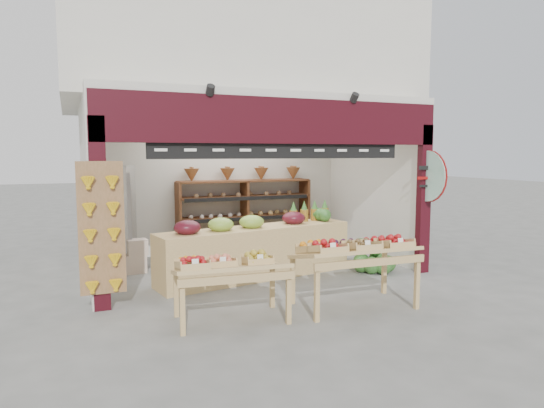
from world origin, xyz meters
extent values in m
plane|color=slate|center=(0.00, 0.00, 0.00)|extent=(60.00, 60.00, 0.00)
cube|color=beige|center=(0.00, 2.29, 1.50)|extent=(5.76, 0.18, 3.00)
cube|color=beige|center=(-2.79, 0.60, 1.50)|extent=(0.18, 3.38, 3.00)
cube|color=beige|center=(2.79, 0.60, 1.50)|extent=(0.18, 3.38, 3.00)
cube|color=beige|center=(0.00, 0.60, 3.06)|extent=(5.76, 3.38, 0.12)
cube|color=beige|center=(0.00, 1.70, 4.20)|extent=(6.36, 4.60, 2.40)
cube|color=black|center=(0.00, -1.05, 2.65)|extent=(5.70, 0.14, 0.70)
cube|color=black|center=(-2.75, -1.05, 1.32)|extent=(0.22, 0.14, 2.65)
cube|color=black|center=(2.75, -1.05, 1.32)|extent=(0.22, 0.14, 2.65)
cube|color=black|center=(0.00, -1.02, 2.20)|extent=(4.20, 0.05, 0.26)
cylinder|color=white|center=(0.10, -0.95, 2.45)|extent=(0.34, 0.05, 0.34)
cube|color=#966944|center=(-2.73, -1.14, 1.15)|extent=(0.60, 0.04, 1.80)
cylinder|color=#ABD7C3|center=(2.75, -1.14, 1.75)|extent=(0.04, 0.90, 0.90)
cylinder|color=maroon|center=(2.75, -1.16, 1.75)|extent=(0.01, 0.92, 0.92)
cube|color=brown|center=(-1.04, 1.96, 0.78)|extent=(0.05, 0.49, 1.56)
cube|color=brown|center=(0.42, 1.96, 0.78)|extent=(0.05, 0.49, 1.56)
cube|color=brown|center=(1.88, 1.96, 0.78)|extent=(0.05, 0.49, 1.56)
cube|color=brown|center=(0.42, 1.96, 0.34)|extent=(2.92, 0.49, 0.04)
cube|color=brown|center=(0.42, 1.96, 0.78)|extent=(2.92, 0.49, 0.04)
cube|color=brown|center=(0.42, 1.96, 1.22)|extent=(2.92, 0.49, 0.04)
cube|color=brown|center=(0.42, 1.96, 1.56)|extent=(2.92, 0.49, 0.04)
cone|color=brown|center=(-0.75, 1.96, 1.70)|extent=(0.32, 0.32, 0.28)
cone|color=brown|center=(0.03, 1.96, 1.70)|extent=(0.32, 0.32, 0.28)
cone|color=brown|center=(0.81, 1.96, 1.70)|extent=(0.32, 0.32, 0.28)
cone|color=brown|center=(1.59, 1.96, 1.70)|extent=(0.32, 0.32, 0.28)
cube|color=#BABDC2|center=(-2.40, 1.43, 0.97)|extent=(0.96, 0.96, 1.93)
cube|color=beige|center=(-2.07, 0.92, 0.17)|extent=(0.41, 0.32, 0.33)
cube|color=beige|center=(-2.02, 0.92, 0.47)|extent=(0.37, 0.30, 0.28)
cube|color=#11431E|center=(-1.51, 0.85, 0.14)|extent=(0.39, 0.30, 0.28)
cube|color=beige|center=(-1.54, 1.25, 0.13)|extent=(0.35, 0.28, 0.26)
cube|color=tan|center=(-0.16, -0.25, 0.44)|extent=(3.60, 1.29, 0.88)
ellipsoid|color=#59141E|center=(-1.41, -0.47, 0.98)|extent=(0.43, 0.39, 0.24)
ellipsoid|color=#8CB23F|center=(-0.83, -0.37, 0.98)|extent=(0.43, 0.39, 0.24)
ellipsoid|color=#8CB23F|center=(-0.25, -0.27, 0.98)|extent=(0.43, 0.39, 0.24)
ellipsoid|color=#59141E|center=(0.62, -0.11, 0.98)|extent=(0.43, 0.39, 0.24)
cylinder|color=olive|center=(0.69, 0.05, 0.99)|extent=(0.15, 0.15, 0.22)
cylinder|color=olive|center=(0.93, 0.09, 0.99)|extent=(0.15, 0.15, 0.22)
cylinder|color=olive|center=(1.17, 0.13, 0.99)|extent=(0.15, 0.15, 0.22)
cylinder|color=olive|center=(1.42, 0.18, 0.99)|extent=(0.15, 0.15, 0.22)
cube|color=tan|center=(-1.24, -2.15, 0.68)|extent=(1.52, 0.94, 0.22)
cube|color=tan|center=(-1.94, -2.43, 0.29)|extent=(0.07, 0.07, 0.58)
cube|color=tan|center=(-0.62, -2.56, 0.29)|extent=(0.07, 0.07, 0.58)
cube|color=tan|center=(-1.87, -1.74, 0.29)|extent=(0.07, 0.07, 0.58)
cube|color=tan|center=(-0.55, -1.87, 0.29)|extent=(0.07, 0.07, 0.58)
cube|color=tan|center=(0.53, -2.27, 0.77)|extent=(1.69, 1.00, 0.24)
cube|color=tan|center=(-0.25, -2.64, 0.34)|extent=(0.06, 0.06, 0.67)
cube|color=tan|center=(1.27, -2.71, 0.34)|extent=(0.06, 0.06, 0.67)
cube|color=tan|center=(-0.22, -1.83, 0.34)|extent=(0.06, 0.06, 0.67)
cube|color=tan|center=(1.31, -1.91, 0.34)|extent=(0.06, 0.06, 0.67)
sphere|color=#1D4F1A|center=(1.83, -0.83, 0.16)|extent=(0.31, 0.31, 0.31)
sphere|color=#1D4F1A|center=(2.16, -0.83, 0.16)|extent=(0.31, 0.31, 0.31)
sphere|color=#1D4F1A|center=(1.83, -0.49, 0.16)|extent=(0.31, 0.31, 0.31)
sphere|color=#1D4F1A|center=(2.16, -0.49, 0.16)|extent=(0.31, 0.31, 0.31)
sphere|color=#1D4F1A|center=(2.00, -0.66, 0.44)|extent=(0.31, 0.31, 0.31)
sphere|color=#1D4F1A|center=(2.00, -0.94, 0.16)|extent=(0.31, 0.31, 0.31)
sphere|color=#1D4F1A|center=(1.72, -0.66, 0.16)|extent=(0.31, 0.31, 0.31)
sphere|color=#1D4F1A|center=(1.83, -0.47, 0.44)|extent=(0.31, 0.31, 0.31)
camera|label=1|loc=(-3.12, -7.96, 2.15)|focal=32.00mm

